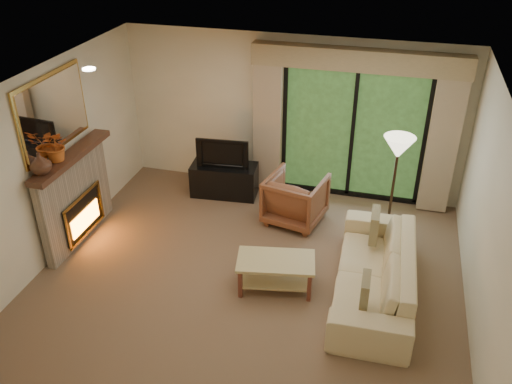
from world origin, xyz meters
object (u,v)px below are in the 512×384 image
(sofa, at_px, (375,271))
(coffee_table, at_px, (276,274))
(media_console, at_px, (224,180))
(armchair, at_px, (296,199))

(sofa, xyz_separation_m, coffee_table, (-1.22, -0.22, -0.13))
(media_console, height_order, sofa, sofa)
(armchair, height_order, sofa, armchair)
(media_console, distance_m, coffee_table, 2.54)
(coffee_table, bearing_deg, sofa, -0.30)
(sofa, bearing_deg, armchair, -138.99)
(media_console, distance_m, armchair, 1.40)
(media_console, height_order, coffee_table, media_console)
(coffee_table, bearing_deg, media_console, 112.53)
(armchair, distance_m, sofa, 1.92)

